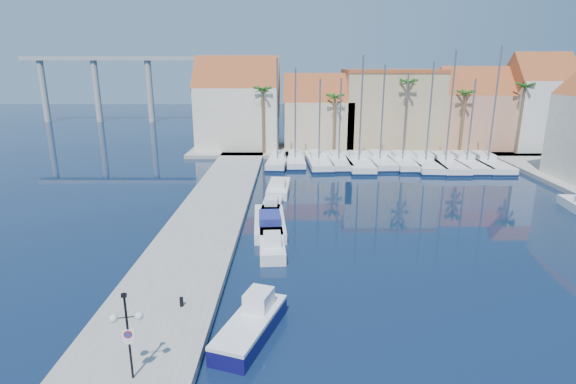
{
  "coord_description": "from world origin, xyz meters",
  "views": [
    {
      "loc": [
        -2.04,
        -21.28,
        12.7
      ],
      "look_at": [
        -2.29,
        12.8,
        3.0
      ],
      "focal_mm": 28.0,
      "sensor_mm": 36.0,
      "label": 1
    }
  ],
  "objects": [
    {
      "name": "ground",
      "position": [
        0.0,
        0.0,
        0.0
      ],
      "size": [
        260.0,
        260.0,
        0.0
      ],
      "primitive_type": "plane",
      "color": "black",
      "rests_on": "ground"
    },
    {
      "name": "quay_west",
      "position": [
        -9.0,
        13.5,
        0.25
      ],
      "size": [
        6.0,
        77.0,
        0.5
      ],
      "primitive_type": "cube",
      "color": "gray",
      "rests_on": "ground"
    },
    {
      "name": "shore_north",
      "position": [
        10.0,
        48.0,
        0.25
      ],
      "size": [
        54.0,
        16.0,
        0.5
      ],
      "primitive_type": "cube",
      "color": "gray",
      "rests_on": "ground"
    },
    {
      "name": "lamp_post",
      "position": [
        -8.43,
        -5.93,
        3.0
      ],
      "size": [
        1.27,
        0.54,
        3.81
      ],
      "rotation": [
        0.0,
        0.0,
        0.2
      ],
      "color": "black",
      "rests_on": "quay_west"
    },
    {
      "name": "bollard",
      "position": [
        -7.77,
        -0.34,
        0.75
      ],
      "size": [
        0.2,
        0.2,
        0.5
      ],
      "primitive_type": "cylinder",
      "color": "black",
      "rests_on": "quay_west"
    },
    {
      "name": "fishing_boat",
      "position": [
        -3.94,
        -2.17,
        0.63
      ],
      "size": [
        3.46,
        5.72,
        1.9
      ],
      "rotation": [
        0.0,
        0.0,
        -0.33
      ],
      "color": "#100D4E",
      "rests_on": "ground"
    },
    {
      "name": "motorboat_west_0",
      "position": [
        -3.38,
        8.09,
        0.51
      ],
      "size": [
        2.07,
        5.45,
        1.4
      ],
      "rotation": [
        0.0,
        0.0,
        0.07
      ],
      "color": "white",
      "rests_on": "ground"
    },
    {
      "name": "motorboat_west_1",
      "position": [
        -3.77,
        12.71,
        0.51
      ],
      "size": [
        2.9,
        7.61,
        1.4
      ],
      "rotation": [
        0.0,
        0.0,
        0.07
      ],
      "color": "white",
      "rests_on": "ground"
    },
    {
      "name": "motorboat_west_2",
      "position": [
        -3.77,
        17.07,
        0.51
      ],
      "size": [
        1.82,
        5.09,
        1.4
      ],
      "rotation": [
        0.0,
        0.0,
        -0.04
      ],
      "color": "white",
      "rests_on": "ground"
    },
    {
      "name": "motorboat_west_3",
      "position": [
        -3.34,
        23.26,
        0.51
      ],
      "size": [
        2.42,
        6.65,
        1.4
      ],
      "rotation": [
        0.0,
        0.0,
        -0.05
      ],
      "color": "white",
      "rests_on": "ground"
    },
    {
      "name": "sailboat_0",
      "position": [
        -3.75,
        36.2,
        0.62
      ],
      "size": [
        3.04,
        9.26,
        13.48
      ],
      "rotation": [
        0.0,
        0.0,
        -0.07
      ],
      "color": "white",
      "rests_on": "ground"
    },
    {
      "name": "sailboat_1",
      "position": [
        -1.55,
        36.85,
        0.6
      ],
      "size": [
        2.72,
        9.11,
        12.33
      ],
      "rotation": [
        0.0,
        0.0,
        0.04
      ],
      "color": "white",
      "rests_on": "ground"
    },
    {
      "name": "sailboat_2",
      "position": [
        1.5,
        36.37,
        0.56
      ],
      "size": [
        3.52,
        10.85,
        11.04
      ],
      "rotation": [
        0.0,
        0.0,
        0.07
      ],
      "color": "white",
      "rests_on": "ground"
    },
    {
      "name": "sailboat_3",
      "position": [
        4.09,
        36.32,
        0.57
      ],
      "size": [
        3.03,
        9.91,
        11.09
      ],
      "rotation": [
        0.0,
        0.0,
        0.04
      ],
      "color": "white",
      "rests_on": "ground"
    },
    {
      "name": "sailboat_4",
      "position": [
        6.61,
        35.64,
        0.58
      ],
      "size": [
        3.0,
        11.32,
        13.81
      ],
      "rotation": [
        0.0,
        0.0,
        -0.0
      ],
      "color": "white",
      "rests_on": "ground"
    },
    {
      "name": "sailboat_5",
      "position": [
        9.45,
        36.59,
        0.59
      ],
      "size": [
        3.13,
        10.11,
        12.68
      ],
      "rotation": [
        0.0,
        0.0,
        0.05
      ],
      "color": "white",
      "rests_on": "ground"
    },
    {
      "name": "sailboat_6",
      "position": [
        12.35,
        36.24,
        0.57
      ],
      "size": [
        2.75,
        10.17,
        11.79
      ],
      "rotation": [
        0.0,
        0.0,
        0.01
      ],
      "color": "white",
      "rests_on": "ground"
    },
    {
      "name": "sailboat_7",
      "position": [
        15.15,
        35.57,
        0.57
      ],
      "size": [
        3.76,
        11.85,
        13.03
      ],
      "rotation": [
        0.0,
        0.0,
        -0.06
      ],
      "color": "white",
      "rests_on": "ground"
    },
    {
      "name": "sailboat_8",
      "position": [
        17.59,
        35.41,
        0.58
      ],
      "size": [
        3.22,
        11.84,
        14.36
      ],
      "rotation": [
        0.0,
        0.0,
        -0.01
      ],
      "color": "white",
      "rests_on": "ground"
    },
    {
      "name": "sailboat_9",
      "position": [
        20.39,
        35.71,
        0.55
      ],
      "size": [
        3.13,
        11.7,
        11.08
      ],
      "rotation": [
        0.0,
        0.0,
        -0.0
      ],
      "color": "white",
      "rests_on": "ground"
    },
    {
      "name": "sailboat_10",
      "position": [
        23.01,
        35.54,
        0.59
      ],
      "size": [
        3.22,
        11.69,
        14.89
      ],
      "rotation": [
        0.0,
        0.0,
        -0.01
      ],
      "color": "white",
      "rests_on": "ground"
    },
    {
      "name": "building_0",
      "position": [
        -10.0,
        47.0,
        6.52
      ],
      "size": [
        12.3,
        9.0,
        13.5
      ],
      "color": "beige",
      "rests_on": "shore_north"
    },
    {
      "name": "building_1",
      "position": [
        2.0,
        47.0,
        5.3
      ],
      "size": [
        10.3,
        8.0,
        11.0
      ],
      "color": "tan",
      "rests_on": "shore_north"
    },
    {
      "name": "building_2",
      "position": [
        13.0,
        48.0,
        6.26
      ],
      "size": [
        14.2,
        10.2,
        11.5
      ],
      "color": "tan",
      "rests_on": "shore_north"
    },
    {
      "name": "building_3",
      "position": [
        25.0,
        47.0,
        5.86
      ],
      "size": [
        10.3,
        8.0,
        12.0
      ],
      "color": "tan",
      "rests_on": "shore_north"
    },
    {
      "name": "building_4",
      "position": [
        34.0,
        46.0,
        6.97
      ],
      "size": [
        8.3,
        8.0,
        14.0
      ],
      "color": "white",
      "rests_on": "shore_north"
    },
    {
      "name": "palm_0",
      "position": [
        -6.0,
        42.0,
        9.08
      ],
      "size": [
        2.6,
        2.6,
        10.15
      ],
      "color": "brown",
      "rests_on": "shore_north"
    },
    {
      "name": "palm_1",
      "position": [
        4.0,
        42.0,
        8.14
      ],
      "size": [
        2.6,
        2.6,
        9.15
      ],
      "color": "brown",
      "rests_on": "shore_north"
    },
    {
      "name": "palm_2",
      "position": [
        14.0,
        42.0,
        10.02
      ],
      "size": [
        2.6,
        2.6,
        11.15
      ],
      "color": "brown",
      "rests_on": "shore_north"
    },
    {
      "name": "palm_3",
      "position": [
        22.0,
        42.0,
        8.61
      ],
      "size": [
        2.6,
        2.6,
        9.65
      ],
      "color": "brown",
      "rests_on": "shore_north"
    },
    {
      "name": "palm_4",
      "position": [
        30.0,
        42.0,
        9.55
      ],
      "size": [
        2.6,
        2.6,
        10.65
      ],
      "color": "brown",
      "rests_on": "shore_north"
    },
    {
      "name": "viaduct",
      "position": [
        -39.07,
        82.0,
        10.25
      ],
      "size": [
        48.0,
        2.2,
        14.45
      ],
      "color": "#9E9E99",
      "rests_on": "ground"
    }
  ]
}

